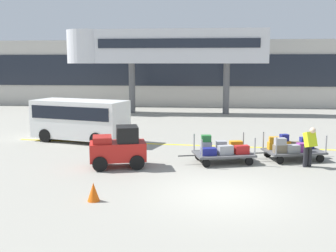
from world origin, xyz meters
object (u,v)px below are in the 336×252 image
object	(u,v)px
baggage_tug	(119,148)
baggage_cart_middle	(291,148)
baggage_handler	(309,145)
baggage_cart_lead	(222,150)
safety_cone_far	(93,192)
shuttle_van	(80,117)

from	to	relation	value
baggage_tug	baggage_cart_middle	distance (m)	7.08
baggage_cart_middle	baggage_handler	world-z (taller)	baggage_handler
baggage_handler	baggage_cart_lead	bearing A→B (deg)	172.74
baggage_cart_middle	safety_cone_far	xyz separation A→B (m)	(-6.71, -5.76, -0.24)
safety_cone_far	baggage_tug	bearing A→B (deg)	91.69
baggage_tug	baggage_cart_middle	xyz separation A→B (m)	(6.83, 1.87, -0.24)
shuttle_van	baggage_tug	bearing A→B (deg)	-58.07
baggage_cart_lead	baggage_cart_middle	distance (m)	2.94
baggage_tug	shuttle_van	xyz separation A→B (m)	(-3.09, 4.96, 0.48)
safety_cone_far	shuttle_van	bearing A→B (deg)	109.91
safety_cone_far	baggage_cart_middle	bearing A→B (deg)	40.64
shuttle_van	safety_cone_far	xyz separation A→B (m)	(3.21, -8.85, -0.96)
baggage_tug	baggage_handler	world-z (taller)	baggage_tug
baggage_cart_lead	baggage_cart_middle	size ratio (longest dim) A/B	1.00
baggage_tug	baggage_handler	distance (m)	7.28
baggage_cart_lead	baggage_tug	bearing A→B (deg)	-164.45
baggage_cart_lead	baggage_cart_middle	world-z (taller)	same
baggage_cart_middle	baggage_handler	size ratio (longest dim) A/B	1.97
baggage_tug	baggage_cart_middle	bearing A→B (deg)	15.31
baggage_tug	baggage_cart_middle	world-z (taller)	baggage_tug
baggage_cart_middle	safety_cone_far	world-z (taller)	baggage_cart_middle
baggage_tug	baggage_handler	xyz separation A→B (m)	(7.25, 0.69, 0.11)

